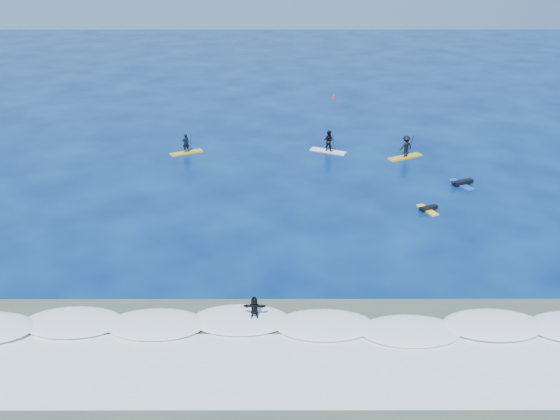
{
  "coord_description": "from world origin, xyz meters",
  "views": [
    {
      "loc": [
        -1.13,
        -34.49,
        17.57
      ],
      "look_at": [
        -1.08,
        2.06,
        0.6
      ],
      "focal_mm": 40.0,
      "sensor_mm": 36.0,
      "label": 1
    }
  ],
  "objects_px": {
    "sup_paddler_center": "(328,143)",
    "prone_paddler_near": "(428,209)",
    "sup_paddler_left": "(186,146)",
    "wave_surfer": "(254,310)",
    "sup_paddler_right": "(406,148)",
    "marker_buoy": "(334,97)",
    "prone_paddler_far": "(462,183)"
  },
  "relations": [
    {
      "from": "sup_paddler_left",
      "to": "wave_surfer",
      "type": "height_order",
      "value": "sup_paddler_left"
    },
    {
      "from": "prone_paddler_far",
      "to": "marker_buoy",
      "type": "height_order",
      "value": "marker_buoy"
    },
    {
      "from": "sup_paddler_left",
      "to": "prone_paddler_far",
      "type": "relative_size",
      "value": 1.16
    },
    {
      "from": "sup_paddler_left",
      "to": "marker_buoy",
      "type": "bearing_deg",
      "value": 24.6
    },
    {
      "from": "sup_paddler_left",
      "to": "wave_surfer",
      "type": "distance_m",
      "value": 25.08
    },
    {
      "from": "sup_paddler_right",
      "to": "wave_surfer",
      "type": "bearing_deg",
      "value": -144.53
    },
    {
      "from": "sup_paddler_center",
      "to": "marker_buoy",
      "type": "xyz_separation_m",
      "value": [
        1.84,
        17.03,
        -0.52
      ]
    },
    {
      "from": "sup_paddler_center",
      "to": "prone_paddler_far",
      "type": "height_order",
      "value": "sup_paddler_center"
    },
    {
      "from": "prone_paddler_far",
      "to": "marker_buoy",
      "type": "xyz_separation_m",
      "value": [
        -7.42,
        24.36,
        0.11
      ]
    },
    {
      "from": "prone_paddler_near",
      "to": "sup_paddler_center",
      "type": "bearing_deg",
      "value": 2.87
    },
    {
      "from": "sup_paddler_right",
      "to": "prone_paddler_near",
      "type": "height_order",
      "value": "sup_paddler_right"
    },
    {
      "from": "sup_paddler_right",
      "to": "wave_surfer",
      "type": "distance_m",
      "value": 25.81
    },
    {
      "from": "sup_paddler_center",
      "to": "sup_paddler_right",
      "type": "relative_size",
      "value": 1.01
    },
    {
      "from": "sup_paddler_left",
      "to": "marker_buoy",
      "type": "xyz_separation_m",
      "value": [
        13.69,
        17.37,
        -0.32
      ]
    },
    {
      "from": "wave_surfer",
      "to": "marker_buoy",
      "type": "bearing_deg",
      "value": 81.92
    },
    {
      "from": "sup_paddler_left",
      "to": "wave_surfer",
      "type": "relative_size",
      "value": 1.53
    },
    {
      "from": "marker_buoy",
      "to": "wave_surfer",
      "type": "bearing_deg",
      "value": -99.73
    },
    {
      "from": "sup_paddler_center",
      "to": "prone_paddler_near",
      "type": "height_order",
      "value": "sup_paddler_center"
    },
    {
      "from": "sup_paddler_center",
      "to": "sup_paddler_left",
      "type": "bearing_deg",
      "value": -152.86
    },
    {
      "from": "prone_paddler_near",
      "to": "marker_buoy",
      "type": "bearing_deg",
      "value": -15.6
    },
    {
      "from": "prone_paddler_far",
      "to": "wave_surfer",
      "type": "height_order",
      "value": "wave_surfer"
    },
    {
      "from": "sup_paddler_center",
      "to": "prone_paddler_far",
      "type": "xyz_separation_m",
      "value": [
        9.25,
        -7.33,
        -0.64
      ]
    },
    {
      "from": "sup_paddler_left",
      "to": "wave_surfer",
      "type": "bearing_deg",
      "value": -102.02
    },
    {
      "from": "sup_paddler_center",
      "to": "wave_surfer",
      "type": "relative_size",
      "value": 1.72
    },
    {
      "from": "sup_paddler_right",
      "to": "marker_buoy",
      "type": "distance_m",
      "value": 18.98
    },
    {
      "from": "sup_paddler_right",
      "to": "marker_buoy",
      "type": "xyz_separation_m",
      "value": [
        -4.35,
        18.47,
        -0.55
      ]
    },
    {
      "from": "marker_buoy",
      "to": "sup_paddler_right",
      "type": "bearing_deg",
      "value": -76.74
    },
    {
      "from": "prone_paddler_near",
      "to": "marker_buoy",
      "type": "height_order",
      "value": "marker_buoy"
    },
    {
      "from": "sup_paddler_center",
      "to": "prone_paddler_near",
      "type": "relative_size",
      "value": 1.65
    },
    {
      "from": "prone_paddler_near",
      "to": "wave_surfer",
      "type": "xyz_separation_m",
      "value": [
        -11.11,
        -12.81,
        0.62
      ]
    },
    {
      "from": "sup_paddler_left",
      "to": "sup_paddler_center",
      "type": "height_order",
      "value": "sup_paddler_center"
    },
    {
      "from": "prone_paddler_far",
      "to": "marker_buoy",
      "type": "relative_size",
      "value": 3.7
    }
  ]
}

